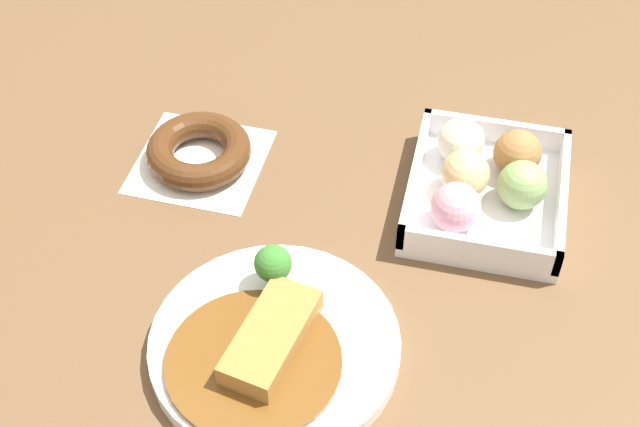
# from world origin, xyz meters

# --- Properties ---
(ground_plane) EXTENTS (1.60, 1.60, 0.00)m
(ground_plane) POSITION_xyz_m (0.00, 0.00, 0.00)
(ground_plane) COLOR brown
(curry_plate) EXTENTS (0.24, 0.24, 0.07)m
(curry_plate) POSITION_xyz_m (0.07, -0.04, 0.02)
(curry_plate) COLOR white
(curry_plate) RESTS_ON ground_plane
(donut_box) EXTENTS (0.19, 0.17, 0.07)m
(donut_box) POSITION_xyz_m (-0.18, 0.14, 0.03)
(donut_box) COLOR white
(donut_box) RESTS_ON ground_plane
(chocolate_ring_donut) EXTENTS (0.15, 0.15, 0.03)m
(chocolate_ring_donut) POSITION_xyz_m (-0.17, -0.19, 0.02)
(chocolate_ring_donut) COLOR white
(chocolate_ring_donut) RESTS_ON ground_plane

